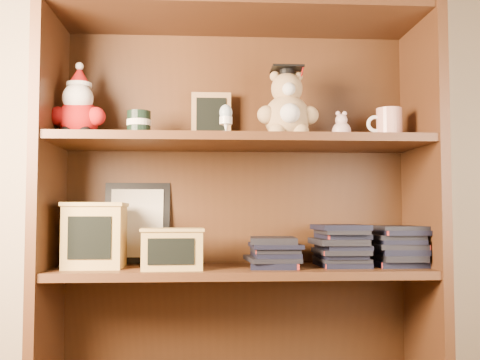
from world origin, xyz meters
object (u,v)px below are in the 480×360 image
at_px(bookcase, 238,194).
at_px(teacher_mug, 388,124).
at_px(grad_teddy_bear, 287,111).
at_px(treats_box, 95,235).

bearing_deg(bookcase, teacher_mug, -6.04).
xyz_separation_m(bookcase, teacher_mug, (0.48, -0.05, 0.22)).
xyz_separation_m(grad_teddy_bear, teacher_mug, (0.33, 0.01, -0.04)).
relative_size(bookcase, teacher_mug, 14.01).
xyz_separation_m(grad_teddy_bear, treats_box, (-0.59, 0.01, -0.39)).
distance_m(bookcase, treats_box, 0.46).
height_order(grad_teddy_bear, teacher_mug, grad_teddy_bear).
bearing_deg(teacher_mug, bookcase, 173.96).
bearing_deg(grad_teddy_bear, bookcase, 159.15).
bearing_deg(bookcase, grad_teddy_bear, -20.85).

